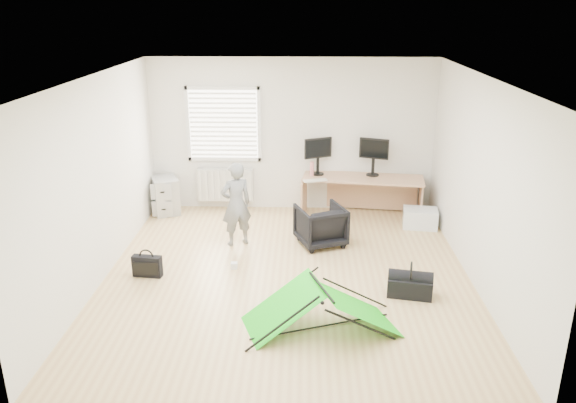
{
  "coord_description": "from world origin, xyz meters",
  "views": [
    {
      "loc": [
        0.22,
        -6.95,
        3.57
      ],
      "look_at": [
        0.0,
        0.4,
        0.95
      ],
      "focal_mm": 35.0,
      "sensor_mm": 36.0,
      "label": 1
    }
  ],
  "objects_px": {
    "desk": "(362,197)",
    "filing_cabinet": "(166,195)",
    "office_chair": "(321,225)",
    "storage_crate": "(420,218)",
    "monitor_right": "(373,162)",
    "laptop_bag": "(147,266)",
    "kite": "(321,308)",
    "thermos": "(312,169)",
    "duffel_bag": "(410,287)",
    "person": "(236,204)",
    "monitor_left": "(318,161)"
  },
  "relations": [
    {
      "from": "laptop_bag",
      "to": "storage_crate",
      "type": "bearing_deg",
      "value": 32.76
    },
    {
      "from": "thermos",
      "to": "storage_crate",
      "type": "relative_size",
      "value": 0.44
    },
    {
      "from": "desk",
      "to": "filing_cabinet",
      "type": "height_order",
      "value": "desk"
    },
    {
      "from": "filing_cabinet",
      "to": "duffel_bag",
      "type": "distance_m",
      "value": 4.82
    },
    {
      "from": "laptop_bag",
      "to": "thermos",
      "type": "bearing_deg",
      "value": 55.38
    },
    {
      "from": "filing_cabinet",
      "to": "kite",
      "type": "bearing_deg",
      "value": -77.29
    },
    {
      "from": "kite",
      "to": "person",
      "type": "bearing_deg",
      "value": 97.91
    },
    {
      "from": "desk",
      "to": "laptop_bag",
      "type": "relative_size",
      "value": 5.14
    },
    {
      "from": "thermos",
      "to": "person",
      "type": "bearing_deg",
      "value": -130.18
    },
    {
      "from": "filing_cabinet",
      "to": "monitor_right",
      "type": "bearing_deg",
      "value": -21.92
    },
    {
      "from": "thermos",
      "to": "person",
      "type": "height_order",
      "value": "person"
    },
    {
      "from": "desk",
      "to": "kite",
      "type": "bearing_deg",
      "value": -94.92
    },
    {
      "from": "laptop_bag",
      "to": "monitor_right",
      "type": "bearing_deg",
      "value": 45.02
    },
    {
      "from": "filing_cabinet",
      "to": "person",
      "type": "height_order",
      "value": "person"
    },
    {
      "from": "monitor_right",
      "to": "kite",
      "type": "bearing_deg",
      "value": -85.41
    },
    {
      "from": "person",
      "to": "laptop_bag",
      "type": "relative_size",
      "value": 3.28
    },
    {
      "from": "laptop_bag",
      "to": "duffel_bag",
      "type": "relative_size",
      "value": 0.72
    },
    {
      "from": "monitor_right",
      "to": "person",
      "type": "height_order",
      "value": "person"
    },
    {
      "from": "office_chair",
      "to": "storage_crate",
      "type": "bearing_deg",
      "value": -177.34
    },
    {
      "from": "desk",
      "to": "duffel_bag",
      "type": "distance_m",
      "value": 2.9
    },
    {
      "from": "thermos",
      "to": "office_chair",
      "type": "bearing_deg",
      "value": -84.51
    },
    {
      "from": "desk",
      "to": "monitor_right",
      "type": "relative_size",
      "value": 4.07
    },
    {
      "from": "kite",
      "to": "laptop_bag",
      "type": "distance_m",
      "value": 2.65
    },
    {
      "from": "monitor_right",
      "to": "person",
      "type": "bearing_deg",
      "value": -128.13
    },
    {
      "from": "thermos",
      "to": "duffel_bag",
      "type": "xyz_separation_m",
      "value": [
        1.24,
        -2.94,
        -0.71
      ]
    },
    {
      "from": "person",
      "to": "filing_cabinet",
      "type": "bearing_deg",
      "value": -70.58
    },
    {
      "from": "desk",
      "to": "thermos",
      "type": "bearing_deg",
      "value": -177.27
    },
    {
      "from": "office_chair",
      "to": "storage_crate",
      "type": "height_order",
      "value": "office_chair"
    },
    {
      "from": "monitor_left",
      "to": "thermos",
      "type": "xyz_separation_m",
      "value": [
        -0.1,
        -0.07,
        -0.12
      ]
    },
    {
      "from": "kite",
      "to": "storage_crate",
      "type": "relative_size",
      "value": 3.06
    },
    {
      "from": "filing_cabinet",
      "to": "office_chair",
      "type": "bearing_deg",
      "value": -48.85
    },
    {
      "from": "thermos",
      "to": "office_chair",
      "type": "xyz_separation_m",
      "value": [
        0.13,
        -1.34,
        -0.52
      ]
    },
    {
      "from": "thermos",
      "to": "laptop_bag",
      "type": "relative_size",
      "value": 0.61
    },
    {
      "from": "thermos",
      "to": "storage_crate",
      "type": "xyz_separation_m",
      "value": [
        1.82,
        -0.59,
        -0.67
      ]
    },
    {
      "from": "monitor_right",
      "to": "thermos",
      "type": "relative_size",
      "value": 2.06
    },
    {
      "from": "monitor_right",
      "to": "laptop_bag",
      "type": "xyz_separation_m",
      "value": [
        -3.34,
        -2.55,
        -0.8
      ]
    },
    {
      "from": "laptop_bag",
      "to": "duffel_bag",
      "type": "bearing_deg",
      "value": 0.54
    },
    {
      "from": "desk",
      "to": "storage_crate",
      "type": "distance_m",
      "value": 1.08
    },
    {
      "from": "office_chair",
      "to": "kite",
      "type": "height_order",
      "value": "office_chair"
    },
    {
      "from": "filing_cabinet",
      "to": "laptop_bag",
      "type": "xyz_separation_m",
      "value": [
        0.32,
        -2.48,
        -0.17
      ]
    },
    {
      "from": "filing_cabinet",
      "to": "duffel_bag",
      "type": "bearing_deg",
      "value": -60.3
    },
    {
      "from": "filing_cabinet",
      "to": "thermos",
      "type": "xyz_separation_m",
      "value": [
        2.6,
        0.02,
        0.51
      ]
    },
    {
      "from": "filing_cabinet",
      "to": "thermos",
      "type": "distance_m",
      "value": 2.65
    },
    {
      "from": "office_chair",
      "to": "laptop_bag",
      "type": "xyz_separation_m",
      "value": [
        -2.4,
        -1.16,
        -0.16
      ]
    },
    {
      "from": "filing_cabinet",
      "to": "storage_crate",
      "type": "bearing_deg",
      "value": -30.28
    },
    {
      "from": "desk",
      "to": "filing_cabinet",
      "type": "distance_m",
      "value": 3.48
    },
    {
      "from": "filing_cabinet",
      "to": "duffel_bag",
      "type": "height_order",
      "value": "filing_cabinet"
    },
    {
      "from": "office_chair",
      "to": "kite",
      "type": "distance_m",
      "value": 2.4
    },
    {
      "from": "thermos",
      "to": "duffel_bag",
      "type": "height_order",
      "value": "thermos"
    },
    {
      "from": "office_chair",
      "to": "filing_cabinet",
      "type": "bearing_deg",
      "value": -47.36
    }
  ]
}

